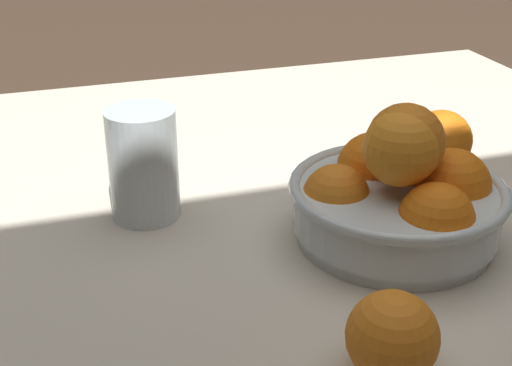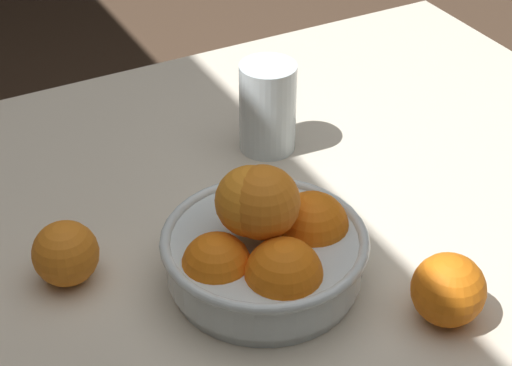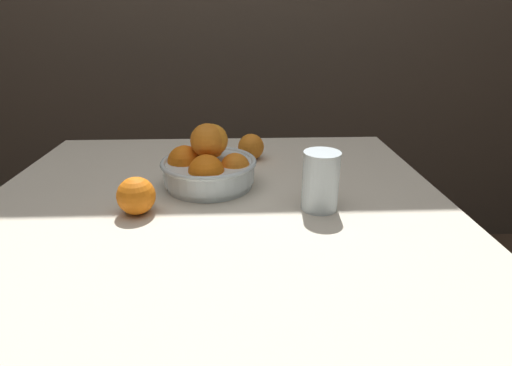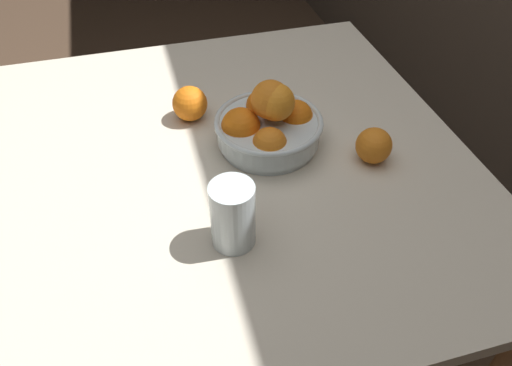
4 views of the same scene
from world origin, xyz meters
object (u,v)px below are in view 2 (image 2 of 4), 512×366
(orange_loose_front, at_px, (66,253))
(orange_loose_near_bowl, at_px, (448,290))
(juice_glass, at_px, (268,111))
(fruit_bowl, at_px, (265,245))

(orange_loose_front, bearing_deg, orange_loose_near_bowl, -126.32)
(juice_glass, bearing_deg, orange_loose_near_bowl, -178.89)
(fruit_bowl, distance_m, orange_loose_near_bowl, 0.20)
(orange_loose_near_bowl, relative_size, orange_loose_front, 1.06)
(fruit_bowl, distance_m, orange_loose_front, 0.22)
(fruit_bowl, distance_m, juice_glass, 0.28)
(orange_loose_front, bearing_deg, fruit_bowl, -119.35)
(fruit_bowl, relative_size, orange_loose_near_bowl, 2.89)
(fruit_bowl, height_order, orange_loose_near_bowl, fruit_bowl)
(fruit_bowl, relative_size, orange_loose_front, 3.07)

